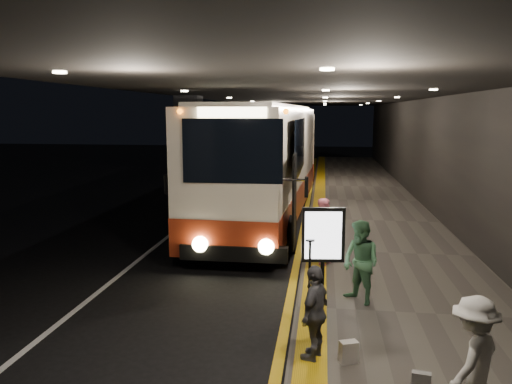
# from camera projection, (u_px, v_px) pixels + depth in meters

# --- Properties ---
(ground) EXTENTS (90.00, 90.00, 0.00)m
(ground) POSITION_uv_depth(u_px,v_px,m) (207.00, 261.00, 13.08)
(ground) COLOR black
(lane_line_white) EXTENTS (0.12, 50.00, 0.01)m
(lane_line_white) POSITION_uv_depth(u_px,v_px,m) (190.00, 219.00, 18.21)
(lane_line_white) COLOR silver
(lane_line_white) RESTS_ON ground
(kerb_stripe_yellow) EXTENTS (0.18, 50.00, 0.01)m
(kerb_stripe_yellow) POSITION_uv_depth(u_px,v_px,m) (304.00, 222.00, 17.65)
(kerb_stripe_yellow) COLOR gold
(kerb_stripe_yellow) RESTS_ON ground
(sidewalk) EXTENTS (4.50, 50.00, 0.15)m
(sidewalk) POSITION_uv_depth(u_px,v_px,m) (373.00, 222.00, 17.33)
(sidewalk) COLOR #514C44
(sidewalk) RESTS_ON ground
(tactile_strip) EXTENTS (0.50, 50.00, 0.01)m
(tactile_strip) POSITION_uv_depth(u_px,v_px,m) (318.00, 218.00, 17.56)
(tactile_strip) COLOR gold
(tactile_strip) RESTS_ON sidewalk
(terminal_wall) EXTENTS (0.10, 50.00, 6.00)m
(terminal_wall) POSITION_uv_depth(u_px,v_px,m) (446.00, 138.00, 16.56)
(terminal_wall) COLOR black
(terminal_wall) RESTS_ON ground
(support_columns) EXTENTS (0.80, 24.80, 4.40)m
(support_columns) POSITION_uv_depth(u_px,v_px,m) (190.00, 162.00, 16.84)
(support_columns) COLOR black
(support_columns) RESTS_ON ground
(canopy) EXTENTS (9.00, 50.00, 0.40)m
(canopy) POSITION_uv_depth(u_px,v_px,m) (311.00, 90.00, 16.91)
(canopy) COLOR black
(canopy) RESTS_ON support_columns
(coach_main) EXTENTS (3.14, 12.86, 3.98)m
(coach_main) POSITION_uv_depth(u_px,v_px,m) (265.00, 168.00, 17.62)
(coach_main) COLOR #F1E2C9
(coach_main) RESTS_ON ground
(coach_second) EXTENTS (3.21, 12.08, 3.75)m
(coach_second) POSITION_uv_depth(u_px,v_px,m) (290.00, 146.00, 30.83)
(coach_second) COLOR #F1E2C9
(coach_second) RESTS_ON ground
(passenger_boarding) EXTENTS (0.57, 0.70, 1.65)m
(passenger_boarding) POSITION_uv_depth(u_px,v_px,m) (325.00, 231.00, 12.20)
(passenger_boarding) COLOR #CF6076
(passenger_boarding) RESTS_ON sidewalk
(passenger_waiting_green) EXTENTS (0.90, 0.92, 1.64)m
(passenger_waiting_green) POSITION_uv_depth(u_px,v_px,m) (361.00, 262.00, 9.69)
(passenger_waiting_green) COLOR #43794F
(passenger_waiting_green) RESTS_ON sidewalk
(passenger_waiting_white) EXTENTS (0.99, 1.08, 1.56)m
(passenger_waiting_white) POSITION_uv_depth(u_px,v_px,m) (473.00, 359.00, 5.98)
(passenger_waiting_white) COLOR #BAB9B4
(passenger_waiting_white) RESTS_ON sidewalk
(passenger_waiting_grey) EXTENTS (0.71, 0.96, 1.47)m
(passenger_waiting_grey) POSITION_uv_depth(u_px,v_px,m) (315.00, 312.00, 7.49)
(passenger_waiting_grey) COLOR #46454A
(passenger_waiting_grey) RESTS_ON sidewalk
(bag_polka) EXTENTS (0.26, 0.15, 0.30)m
(bag_polka) POSITION_uv_depth(u_px,v_px,m) (421.00, 383.00, 6.62)
(bag_polka) COLOR black
(bag_polka) RESTS_ON sidewalk
(bag_plain) EXTENTS (0.30, 0.24, 0.33)m
(bag_plain) POSITION_uv_depth(u_px,v_px,m) (349.00, 352.00, 7.45)
(bag_plain) COLOR silver
(bag_plain) RESTS_ON sidewalk
(info_sign) EXTENTS (0.87, 0.21, 1.83)m
(info_sign) POSITION_uv_depth(u_px,v_px,m) (323.00, 237.00, 10.03)
(info_sign) COLOR black
(info_sign) RESTS_ON sidewalk
(stanchion_post) EXTENTS (0.05, 0.05, 1.18)m
(stanchion_post) POSITION_uv_depth(u_px,v_px,m) (310.00, 269.00, 10.06)
(stanchion_post) COLOR black
(stanchion_post) RESTS_ON sidewalk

